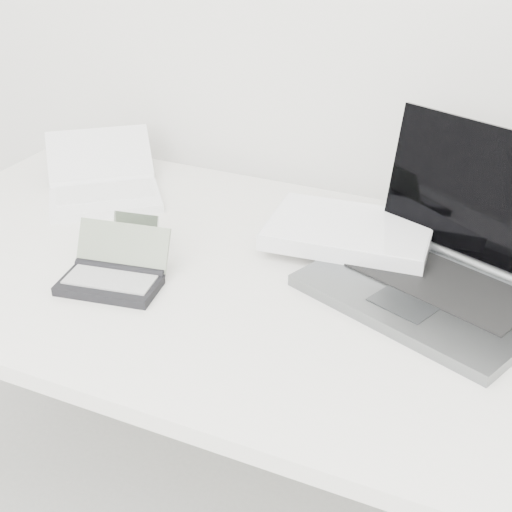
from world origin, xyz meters
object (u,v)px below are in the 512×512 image
at_px(netbook_open_white, 104,186).
at_px(palmtop_charcoal, 113,275).
at_px(laptop_large, 406,252).
at_px(desk, 280,301).

relative_size(netbook_open_white, palmtop_charcoal, 1.93).
xyz_separation_m(laptop_large, palmtop_charcoal, (-0.46, -0.25, -0.02)).
xyz_separation_m(desk, laptop_large, (0.20, 0.11, 0.09)).
height_order(laptop_large, palmtop_charcoal, laptop_large).
distance_m(desk, palmtop_charcoal, 0.30).
relative_size(laptop_large, netbook_open_white, 1.58).
bearing_deg(laptop_large, netbook_open_white, -163.35).
relative_size(desk, palmtop_charcoal, 8.35).
xyz_separation_m(desk, netbook_open_white, (-0.50, 0.17, 0.07)).
bearing_deg(netbook_open_white, laptop_large, -43.00).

